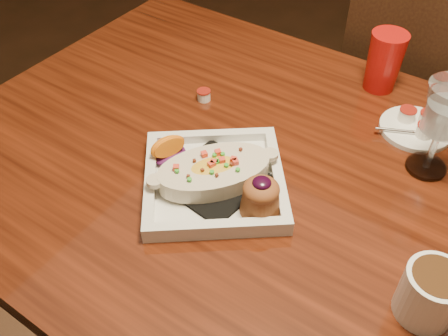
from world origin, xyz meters
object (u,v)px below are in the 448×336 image
Objects in this scene: chair_far at (414,120)px; red_tumbler at (384,62)px; plate at (219,178)px; saucer at (416,127)px; table at (320,232)px; goblet at (446,114)px; coffee_mug at (433,293)px.

red_tumbler is at bearing 78.32° from chair_far.
plate reaches higher than saucer.
chair_far reaches higher than saucer.
table is 0.65m from chair_far.
plate is at bearing 76.96° from chair_far.
red_tumbler is (-0.06, -0.27, 0.31)m from chair_far.
table is 8.26× the size of goblet.
goblet is (0.28, 0.26, 0.10)m from plate.
plate reaches higher than table.
goblet is (0.12, 0.17, 0.22)m from table.
coffee_mug is (0.21, -0.12, 0.14)m from table.
coffee_mug reaches higher than saucer.
red_tumbler reaches higher than table.
goblet is at bearing -48.93° from red_tumbler.
goblet reaches higher than plate.
coffee_mug is 0.41m from saucer.
table is 0.29m from saucer.
chair_far reaches higher than coffee_mug.
coffee_mug is at bearing -61.43° from red_tumbler.
red_tumbler is (0.11, 0.45, 0.04)m from plate.
red_tumbler reaches higher than coffee_mug.
plate is at bearing 158.65° from coffee_mug.
saucer reaches higher than table.
red_tumbler is (-0.12, 0.10, 0.05)m from saucer.
chair_far is (-0.00, 0.63, -0.15)m from table.
goblet reaches higher than table.
table is at bearing -81.35° from red_tumbler.
coffee_mug is at bearing -30.48° from table.
goblet is 0.27m from red_tumbler.
goblet reaches higher than coffee_mug.
chair_far is at bearing 99.73° from saucer.
coffee_mug is at bearing -42.99° from plate.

